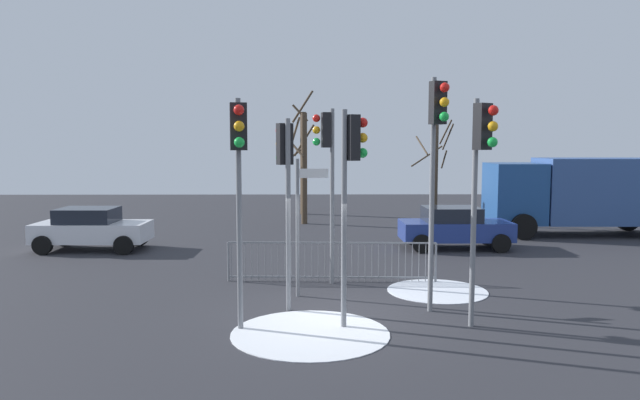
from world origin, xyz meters
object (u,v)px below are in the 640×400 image
at_px(bare_tree_left, 303,159).
at_px(traffic_light_mid_right, 239,162).
at_px(direction_sign_post, 300,220).
at_px(bare_tree_centre, 303,166).
at_px(car_blue_near, 454,227).
at_px(traffic_light_foreground_left, 436,142).
at_px(bare_tree_right, 436,169).
at_px(traffic_light_mid_left, 327,156).
at_px(traffic_light_rear_right, 285,170).
at_px(traffic_light_foreground_right, 351,169).
at_px(car_white_trailing, 91,228).
at_px(delivery_truck, 579,192).
at_px(traffic_light_rear_left, 481,161).

bearing_deg(bare_tree_left, traffic_light_mid_right, -92.63).
height_order(direction_sign_post, bare_tree_centre, bare_tree_centre).
bearing_deg(car_blue_near, traffic_light_foreground_left, -107.42).
relative_size(direction_sign_post, bare_tree_centre, 0.66).
bearing_deg(bare_tree_right, bare_tree_left, 149.13).
distance_m(traffic_light_mid_right, car_blue_near, 11.40).
relative_size(traffic_light_mid_left, traffic_light_foreground_left, 0.90).
xyz_separation_m(traffic_light_rear_right, bare_tree_centre, (0.16, 14.03, -0.45)).
xyz_separation_m(traffic_light_foreground_right, car_white_trailing, (-8.43, 8.62, -2.42)).
bearing_deg(car_white_trailing, traffic_light_foreground_right, -45.10).
relative_size(traffic_light_foreground_left, car_white_trailing, 1.33).
relative_size(traffic_light_foreground_right, delivery_truck, 0.61).
height_order(traffic_light_foreground_right, direction_sign_post, traffic_light_foreground_right).
height_order(traffic_light_mid_left, direction_sign_post, traffic_light_mid_left).
bearing_deg(traffic_light_mid_right, traffic_light_rear_left, 171.53).
xyz_separation_m(traffic_light_foreground_left, car_white_trailing, (-10.31, 7.70, -2.95)).
height_order(traffic_light_rear_left, direction_sign_post, traffic_light_rear_left).
distance_m(traffic_light_mid_left, direction_sign_post, 2.07).
bearing_deg(bare_tree_right, direction_sign_post, -114.62).
bearing_deg(direction_sign_post, traffic_light_mid_left, 53.19).
bearing_deg(traffic_light_mid_right, car_white_trailing, -65.06).
height_order(traffic_light_foreground_left, bare_tree_centre, traffic_light_foreground_left).
bearing_deg(traffic_light_mid_left, bare_tree_left, -4.48).
bearing_deg(delivery_truck, traffic_light_foreground_right, 50.63).
bearing_deg(car_blue_near, traffic_light_mid_left, -132.57).
bearing_deg(bare_tree_left, traffic_light_foreground_left, -80.10).
bearing_deg(car_blue_near, car_white_trailing, 179.86).
xyz_separation_m(traffic_light_mid_right, traffic_light_foreground_right, (2.17, 0.29, -0.15)).
relative_size(traffic_light_foreground_left, car_blue_near, 1.33).
relative_size(direction_sign_post, car_white_trailing, 0.87).
bearing_deg(bare_tree_left, bare_tree_right, -30.87).
height_order(traffic_light_rear_left, bare_tree_centre, bare_tree_centre).
bearing_deg(bare_tree_centre, traffic_light_mid_right, -93.58).
bearing_deg(traffic_light_foreground_right, delivery_truck, 114.15).
height_order(traffic_light_foreground_right, bare_tree_right, bare_tree_right).
height_order(traffic_light_mid_left, delivery_truck, traffic_light_mid_left).
bearing_deg(traffic_light_mid_right, bare_tree_right, -124.47).
distance_m(traffic_light_rear_left, bare_tree_left, 19.56).
bearing_deg(traffic_light_mid_right, bare_tree_centre, -103.75).
bearing_deg(traffic_light_foreground_right, bare_tree_centre, 158.75).
relative_size(traffic_light_rear_right, bare_tree_left, 0.65).
distance_m(direction_sign_post, car_white_trailing, 9.73).
bearing_deg(car_white_trailing, bare_tree_left, 56.04).
xyz_separation_m(direction_sign_post, bare_tree_right, (5.95, 12.98, 0.67)).
bearing_deg(traffic_light_rear_right, bare_tree_right, 39.28).
distance_m(car_blue_near, delivery_truck, 6.58).
xyz_separation_m(traffic_light_mid_right, bare_tree_left, (0.89, 19.32, -0.44)).
height_order(bare_tree_left, bare_tree_right, bare_tree_left).
xyz_separation_m(car_blue_near, bare_tree_left, (-5.49, 10.23, 2.13)).
height_order(traffic_light_mid_left, traffic_light_foreground_left, traffic_light_foreground_left).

